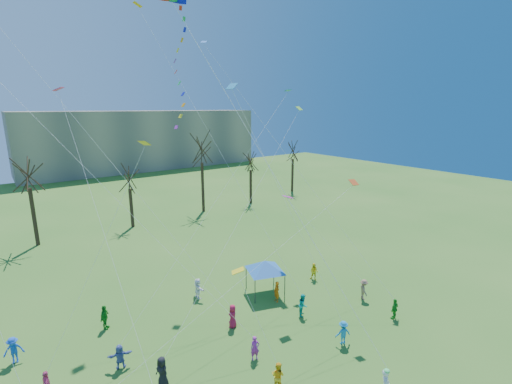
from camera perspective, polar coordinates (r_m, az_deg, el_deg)
distant_building at (r=99.94m, az=-17.39°, el=7.99°), size 60.00×14.00×15.00m
bare_tree_row at (r=51.67m, az=-16.93°, el=3.17°), size 70.22×7.91×12.03m
big_box_kite at (r=23.06m, az=-11.38°, el=18.55°), size 3.88×7.41×24.45m
canopy_tent_blue at (r=31.50m, az=1.45°, el=-11.72°), size 3.86×3.86×3.07m
festival_crowd at (r=26.39m, az=-6.24°, el=-21.63°), size 25.57×14.32×1.86m
small_kites_aloft at (r=26.13m, az=-10.32°, el=9.98°), size 26.62×18.36×32.02m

